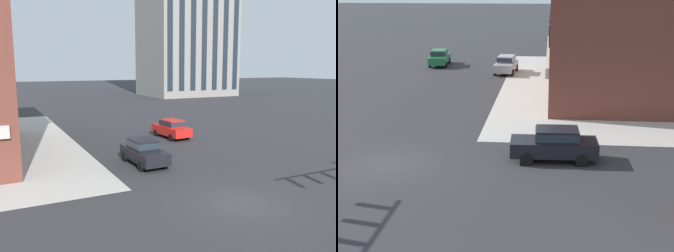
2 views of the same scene
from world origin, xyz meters
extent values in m
plane|color=#2D2D30|center=(0.00, 0.00, 0.00)|extent=(320.00, 320.00, 0.00)
cube|color=black|center=(-1.45, 8.35, 0.70)|extent=(1.89, 4.45, 0.76)
cube|color=black|center=(-1.45, 8.50, 1.38)|extent=(1.56, 2.15, 0.60)
cube|color=#232D38|center=(-1.45, 8.50, 1.38)|extent=(1.60, 2.24, 0.40)
cylinder|color=black|center=(-0.57, 7.01, 0.32)|extent=(0.24, 0.65, 0.64)
cylinder|color=black|center=(-2.24, 6.96, 0.32)|extent=(0.24, 0.65, 0.64)
cylinder|color=black|center=(-0.65, 9.74, 0.32)|extent=(0.24, 0.65, 0.64)
cylinder|color=black|center=(-2.32, 9.69, 0.32)|extent=(0.24, 0.65, 0.64)
cube|color=red|center=(4.32, 15.66, 0.70)|extent=(2.10, 4.52, 0.76)
cube|color=red|center=(4.33, 15.51, 1.38)|extent=(1.65, 2.22, 0.60)
cube|color=#232D38|center=(4.33, 15.51, 1.38)|extent=(1.70, 2.31, 0.40)
cylinder|color=black|center=(3.38, 16.95, 0.32)|extent=(0.27, 0.66, 0.64)
cylinder|color=black|center=(5.05, 17.08, 0.32)|extent=(0.27, 0.66, 0.64)
cylinder|color=black|center=(3.59, 14.23, 0.32)|extent=(0.27, 0.66, 0.64)
cylinder|color=black|center=(5.26, 14.36, 0.32)|extent=(0.27, 0.66, 0.64)
camera|label=1|loc=(-10.24, -12.74, 6.39)|focal=37.74mm
camera|label=2|loc=(22.36, 8.06, 8.96)|focal=52.67mm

